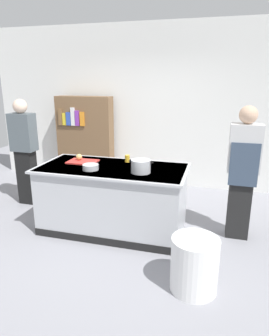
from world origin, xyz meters
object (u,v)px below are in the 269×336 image
(stock_pot, at_px, (141,166))
(juice_cup, at_px, (127,159))
(onion, at_px, (79,157))
(trash_bin, at_px, (194,264))
(person_chef, at_px, (243,171))
(bookshelf, at_px, (85,140))
(mixing_bowl, at_px, (91,167))
(person_guest, at_px, (25,150))

(stock_pot, bearing_deg, juice_cup, 125.48)
(onion, bearing_deg, trash_bin, -33.13)
(onion, distance_m, trash_bin, 2.18)
(stock_pot, xyz_separation_m, juice_cup, (-0.30, 0.43, -0.03))
(person_chef, bearing_deg, bookshelf, 56.56)
(mixing_bowl, relative_size, juice_cup, 2.07)
(onion, bearing_deg, person_guest, 162.14)
(onion, distance_m, stock_pot, 1.01)
(juice_cup, height_order, bookshelf, bookshelf)
(bookshelf, bearing_deg, person_chef, -28.51)
(stock_pot, distance_m, trash_bin, 1.35)
(trash_bin, bearing_deg, stock_pot, 131.88)
(stock_pot, distance_m, person_guest, 2.21)
(person_guest, bearing_deg, onion, 83.86)
(juice_cup, distance_m, bookshelf, 2.01)
(person_chef, bearing_deg, onion, 87.71)
(juice_cup, height_order, person_chef, person_chef)
(mixing_bowl, bearing_deg, person_guest, 154.32)
(trash_bin, relative_size, person_guest, 0.32)
(trash_bin, xyz_separation_m, person_guest, (-2.88, 1.50, 0.63))
(person_guest, bearing_deg, bookshelf, 171.06)
(person_guest, height_order, bookshelf, person_guest)
(onion, bearing_deg, stock_pot, -16.06)
(onion, height_order, stock_pot, stock_pot)
(trash_bin, bearing_deg, onion, 146.87)
(person_chef, distance_m, bookshelf, 3.25)
(trash_bin, bearing_deg, juice_cup, 129.87)
(stock_pot, relative_size, juice_cup, 3.09)
(stock_pot, distance_m, juice_cup, 0.53)
(mixing_bowl, bearing_deg, stock_pot, 4.89)
(person_guest, distance_m, bookshelf, 1.37)
(person_chef, bearing_deg, trash_bin, 154.71)
(juice_cup, xyz_separation_m, person_guest, (-1.81, 0.22, -0.04))
(person_chef, bearing_deg, person_guest, 80.50)
(juice_cup, relative_size, person_chef, 0.06)
(trash_bin, bearing_deg, person_guest, 152.46)
(bookshelf, bearing_deg, person_guest, -110.65)
(person_guest, xyz_separation_m, bookshelf, (0.48, 1.28, -0.06))
(mixing_bowl, relative_size, person_chef, 0.12)
(stock_pot, relative_size, mixing_bowl, 1.49)
(stock_pot, height_order, person_guest, person_guest)
(onion, xyz_separation_m, stock_pot, (0.97, -0.28, 0.02))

